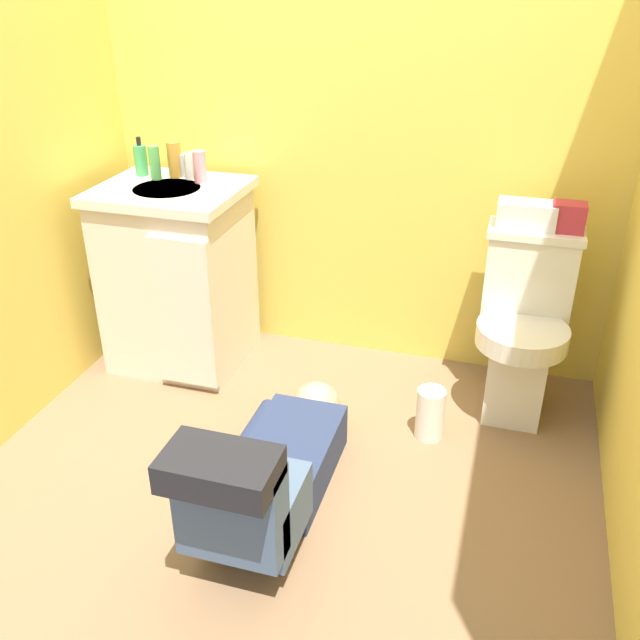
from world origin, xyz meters
The scene contains 14 objects.
ground_plane centered at (0.00, 0.00, -0.02)m, with size 2.71×3.13×0.04m, color #856447.
wall_back centered at (0.00, 1.10, 1.20)m, with size 2.37×0.08×2.40m, color #E4C44E.
toilet centered at (0.76, 0.79, 0.37)m, with size 0.36×0.46×0.75m.
vanity_cabinet centered at (-0.72, 0.74, 0.42)m, with size 0.60×0.53×0.82m.
faucet centered at (-0.72, 0.89, 0.87)m, with size 0.02×0.02×0.10m, color silver.
person_plumber centered at (0.02, -0.11, 0.18)m, with size 0.39×1.06×0.52m.
tissue_box centered at (0.72, 0.88, 0.80)m, with size 0.22×0.11×0.10m, color silver.
toiletry_bag centered at (0.87, 0.88, 0.81)m, with size 0.12×0.09×0.11m, color #B22D3F.
soap_dispenser centered at (-0.91, 0.87, 0.89)m, with size 0.06×0.06×0.17m.
bottle_green centered at (-0.83, 0.83, 0.89)m, with size 0.05×0.05×0.14m, color #4FA54F.
bottle_amber centered at (-0.76, 0.89, 0.90)m, with size 0.06×0.06×0.15m, color gold.
bottle_white centered at (-0.68, 0.88, 0.88)m, with size 0.05×0.05×0.11m, color white.
bottle_pink centered at (-0.62, 0.84, 0.89)m, with size 0.05×0.05×0.13m, color pink.
paper_towel_roll centered at (0.46, 0.47, 0.11)m, with size 0.11×0.11×0.21m, color white.
Camera 1 is at (0.69, -1.77, 1.68)m, focal length 39.05 mm.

